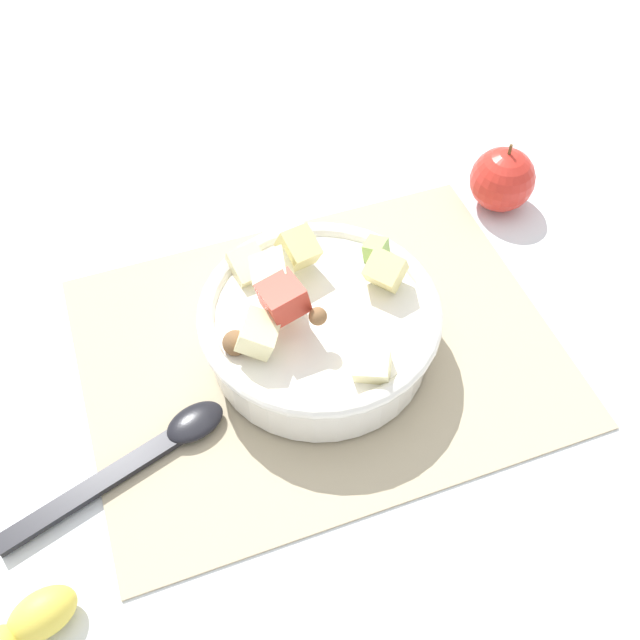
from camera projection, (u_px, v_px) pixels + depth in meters
The scene contains 5 objects.
ground_plane at pixel (320, 351), 0.73m from camera, with size 2.40×2.40×0.00m, color silver.
placemat at pixel (320, 349), 0.73m from camera, with size 0.46×0.36×0.01m, color tan.
salad_bowl at pixel (319, 324), 0.69m from camera, with size 0.23×0.23×0.12m.
serving_spoon at pixel (152, 450), 0.65m from camera, with size 0.22×0.09×0.01m.
whole_apple at pixel (502, 179), 0.83m from camera, with size 0.07×0.07×0.09m.
Camera 1 is at (-0.14, -0.40, 0.60)m, focal length 40.76 mm.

